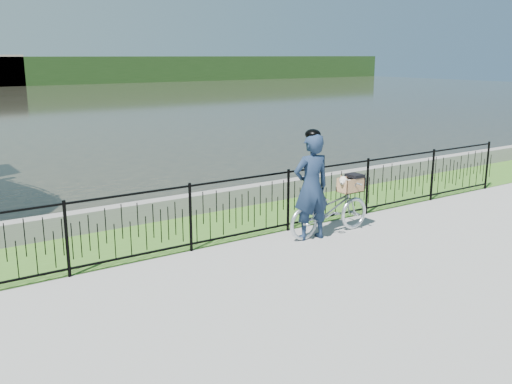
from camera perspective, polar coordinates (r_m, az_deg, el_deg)
ground at (r=8.77m, az=4.36°, el=-7.54°), size 120.00×120.00×0.00m
grass_strip at (r=10.81m, az=-4.27°, el=-3.41°), size 60.00×2.00×0.01m
quay_wall at (r=11.60m, az=-6.77°, el=-1.28°), size 60.00×0.30×0.40m
fence at (r=9.83m, az=-1.40°, el=-1.64°), size 14.00×0.06×1.15m
bicycle_rig at (r=10.28m, az=7.41°, el=-1.63°), size 1.78×0.62×1.06m
cyclist at (r=9.87m, az=5.55°, el=0.61°), size 0.74×0.54×1.93m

